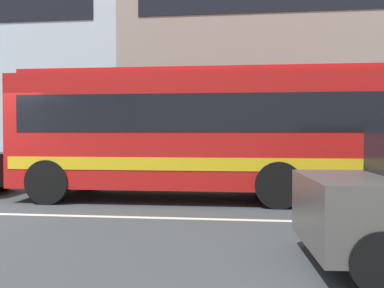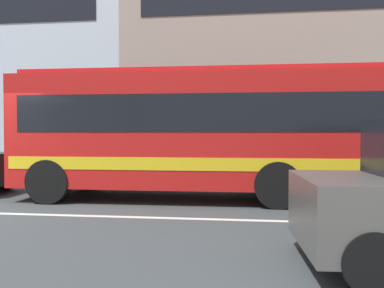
# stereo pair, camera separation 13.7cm
# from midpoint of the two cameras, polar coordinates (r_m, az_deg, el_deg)

# --- Properties ---
(apartment_block_right) EXTENTS (24.48, 9.19, 13.58)m
(apartment_block_right) POSITION_cam_midpoint_polar(r_m,az_deg,el_deg) (23.39, 25.22, 14.21)
(apartment_block_right) COLOR tan
(apartment_block_right) RESTS_ON ground_plane
(transit_bus) EXTENTS (10.91, 2.68, 3.06)m
(transit_bus) POSITION_cam_midpoint_polar(r_m,az_deg,el_deg) (9.98, 7.84, 2.03)
(transit_bus) COLOR red
(transit_bus) RESTS_ON ground_plane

